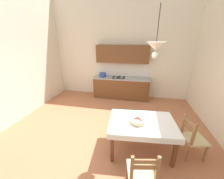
{
  "coord_description": "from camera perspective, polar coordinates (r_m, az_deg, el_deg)",
  "views": [
    {
      "loc": [
        0.76,
        -2.72,
        2.39
      ],
      "look_at": [
        0.03,
        0.87,
        1.0
      ],
      "focal_mm": 21.13,
      "sensor_mm": 36.0,
      "label": 1
    }
  ],
  "objects": [
    {
      "name": "fruit_bowl",
      "position": [
        2.87,
        11.15,
        -13.05
      ],
      "size": [
        0.3,
        0.3,
        0.12
      ],
      "color": "beige",
      "rests_on": "dining_table"
    },
    {
      "name": "pendant_lamp",
      "position": [
        2.38,
        18.46,
        17.05
      ],
      "size": [
        0.32,
        0.32,
        0.81
      ],
      "color": "black"
    },
    {
      "name": "dining_chair_window_side",
      "position": [
        3.41,
        31.45,
        -17.62
      ],
      "size": [
        0.51,
        0.51,
        0.93
      ],
      "color": "#D1BC89",
      "rests_on": "ground_plane"
    },
    {
      "name": "ground_plane",
      "position": [
        3.73,
        -3.37,
        -20.11
      ],
      "size": [
        6.26,
        6.4,
        0.1
      ],
      "primitive_type": "cube",
      "color": "#B7704C"
    },
    {
      "name": "dining_table",
      "position": [
        3.03,
        12.78,
        -15.37
      ],
      "size": [
        1.48,
        1.08,
        0.75
      ],
      "color": "brown",
      "rests_on": "ground_plane"
    },
    {
      "name": "dining_chair_camera_side",
      "position": [
        2.48,
        12.56,
        -31.77
      ],
      "size": [
        0.49,
        0.49,
        0.93
      ],
      "color": "#D1BC89",
      "rests_on": "ground_plane"
    },
    {
      "name": "wall_back",
      "position": [
        5.73,
        3.98,
        18.31
      ],
      "size": [
        6.26,
        0.12,
        4.3
      ],
      "primitive_type": "cube",
      "color": "silver",
      "rests_on": "ground_plane"
    },
    {
      "name": "kitchen_cabinetry",
      "position": [
        5.6,
        4.07,
        4.82
      ],
      "size": [
        2.34,
        0.63,
        2.2
      ],
      "color": "brown",
      "rests_on": "ground_plane"
    }
  ]
}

